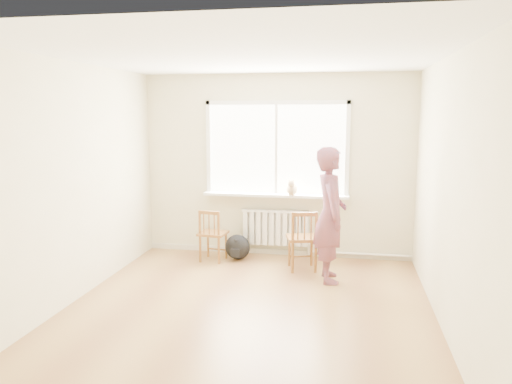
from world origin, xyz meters
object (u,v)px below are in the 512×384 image
at_px(chair_left, 212,235).
at_px(cat, 292,188).
at_px(backpack, 238,247).
at_px(person, 330,215).
at_px(chair_right, 303,240).

xyz_separation_m(chair_left, cat, (1.12, 0.34, 0.67)).
distance_m(chair_left, backpack, 0.43).
bearing_deg(chair_left, backpack, -148.75).
bearing_deg(chair_left, person, 169.71).
bearing_deg(person, cat, 23.38).
distance_m(chair_left, person, 1.84).
distance_m(chair_left, cat, 1.34).
relative_size(person, cat, 4.47).
bearing_deg(chair_left, cat, -156.05).
relative_size(person, backpack, 4.65).
bearing_deg(cat, chair_left, -163.31).
height_order(chair_left, backpack, chair_left).
height_order(chair_right, person, person).
height_order(chair_right, backpack, chair_right).
bearing_deg(person, backpack, 52.66).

